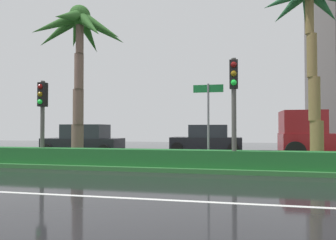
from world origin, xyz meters
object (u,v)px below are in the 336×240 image
palm_tree_mid_left (80,38)px  palm_tree_centre_left (310,13)px  car_in_traffic_leading (84,141)px  car_in_traffic_second (207,139)px  street_name_sign (208,113)px  traffic_signal_median_left (42,106)px  traffic_signal_median_right (234,92)px

palm_tree_mid_left → palm_tree_centre_left: bearing=2.4°
car_in_traffic_leading → car_in_traffic_second: bearing=-152.0°
palm_tree_centre_left → street_name_sign: bearing=-162.9°
palm_tree_centre_left → traffic_signal_median_left: bearing=-171.6°
traffic_signal_median_right → car_in_traffic_second: (-1.73, 8.78, -1.90)m
traffic_signal_median_right → car_in_traffic_leading: traffic_signal_median_right is taller
palm_tree_centre_left → car_in_traffic_leading: bearing=162.8°
palm_tree_centre_left → car_in_traffic_second: 9.68m
palm_tree_centre_left → traffic_signal_median_left: (-10.33, -1.53, -3.49)m
palm_tree_centre_left → car_in_traffic_leading: size_ratio=1.66×
palm_tree_centre_left → street_name_sign: size_ratio=2.38×
car_in_traffic_second → palm_tree_centre_left: bearing=123.6°
traffic_signal_median_right → street_name_sign: traffic_signal_median_right is taller
palm_tree_centre_left → car_in_traffic_second: (-4.57, 6.87, -5.06)m
car_in_traffic_leading → car_in_traffic_second: same height
car_in_traffic_leading → palm_tree_centre_left: bearing=162.8°
palm_tree_centre_left → car_in_traffic_leading: 12.63m
traffic_signal_median_right → palm_tree_centre_left: bearing=33.9°
traffic_signal_median_right → traffic_signal_median_left: bearing=177.1°
traffic_signal_median_right → car_in_traffic_leading: bearing=147.0°
palm_tree_centre_left → traffic_signal_median_right: 4.66m
palm_tree_mid_left → palm_tree_centre_left: (9.32, 0.39, 0.49)m
traffic_signal_median_right → palm_tree_mid_left: bearing=166.8°
palm_tree_mid_left → car_in_traffic_leading: palm_tree_mid_left is taller
street_name_sign → car_in_traffic_second: size_ratio=0.70×
palm_tree_centre_left → traffic_signal_median_right: size_ratio=1.91×
traffic_signal_median_left → traffic_signal_median_right: bearing=-2.9°
traffic_signal_median_right → car_in_traffic_second: traffic_signal_median_right is taller
palm_tree_mid_left → traffic_signal_median_left: (-1.01, -1.14, -3.00)m
street_name_sign → traffic_signal_median_right: bearing=-39.0°
car_in_traffic_second → car_in_traffic_leading: bearing=28.0°
palm_tree_mid_left → palm_tree_centre_left: palm_tree_centre_left is taller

